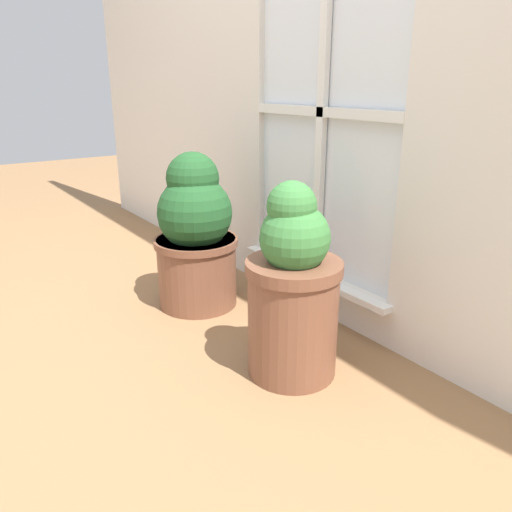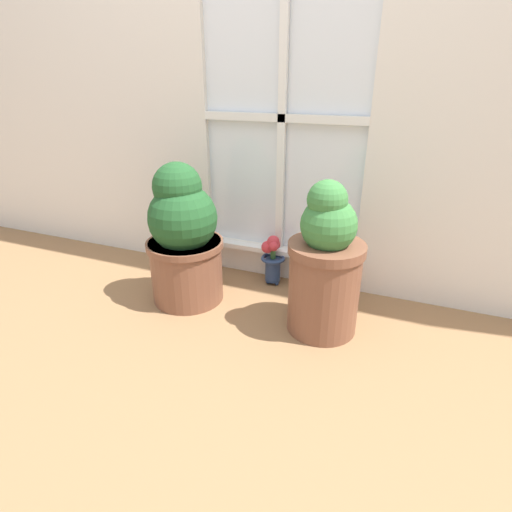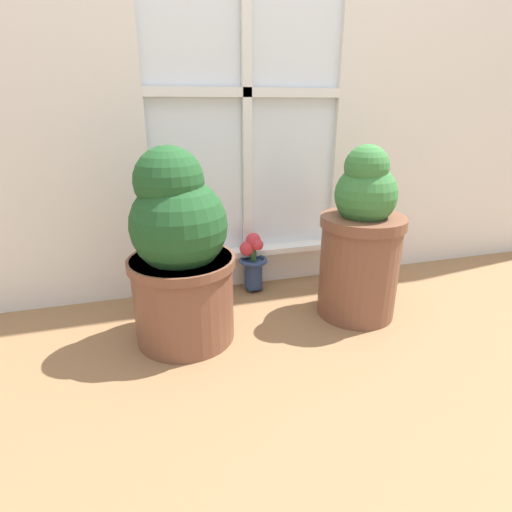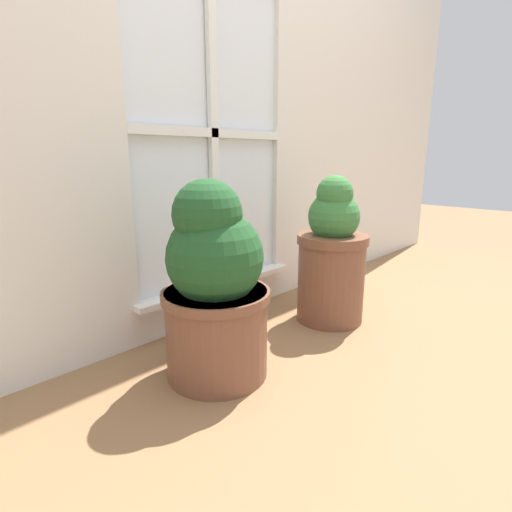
{
  "view_description": "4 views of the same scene",
  "coord_description": "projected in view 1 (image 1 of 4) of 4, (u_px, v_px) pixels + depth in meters",
  "views": [
    {
      "loc": [
        1.43,
        -0.72,
        0.91
      ],
      "look_at": [
        -0.01,
        0.3,
        0.29
      ],
      "focal_mm": 35.0,
      "sensor_mm": 36.0,
      "label": 1
    },
    {
      "loc": [
        0.6,
        -1.22,
        0.98
      ],
      "look_at": [
        -0.0,
        0.29,
        0.24
      ],
      "focal_mm": 28.0,
      "sensor_mm": 36.0,
      "label": 2
    },
    {
      "loc": [
        -0.43,
        -1.01,
        0.76
      ],
      "look_at": [
        -0.05,
        0.29,
        0.24
      ],
      "focal_mm": 28.0,
      "sensor_mm": 36.0,
      "label": 3
    },
    {
      "loc": [
        -1.1,
        -0.72,
        0.71
      ],
      "look_at": [
        -0.01,
        0.34,
        0.33
      ],
      "focal_mm": 28.0,
      "sensor_mm": 36.0,
      "label": 4
    }
  ],
  "objects": [
    {
      "name": "flower_vase",
      "position": [
        299.0,
        281.0,
        2.02
      ],
      "size": [
        0.12,
        0.12,
        0.26
      ],
      "color": "navy",
      "rests_on": "ground_plane"
    },
    {
      "name": "potted_plant_left",
      "position": [
        196.0,
        236.0,
        2.07
      ],
      "size": [
        0.35,
        0.35,
        0.65
      ],
      "color": "brown",
      "rests_on": "ground_plane"
    },
    {
      "name": "ground_plane",
      "position": [
        190.0,
        348.0,
        1.8
      ],
      "size": [
        10.0,
        10.0,
        0.0
      ],
      "primitive_type": "plane",
      "color": "olive"
    },
    {
      "name": "potted_plant_right",
      "position": [
        293.0,
        290.0,
        1.56
      ],
      "size": [
        0.3,
        0.3,
        0.64
      ],
      "color": "brown",
      "rests_on": "ground_plane"
    }
  ]
}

